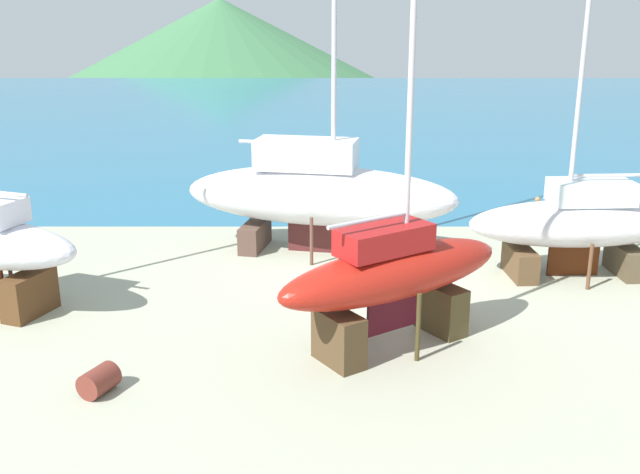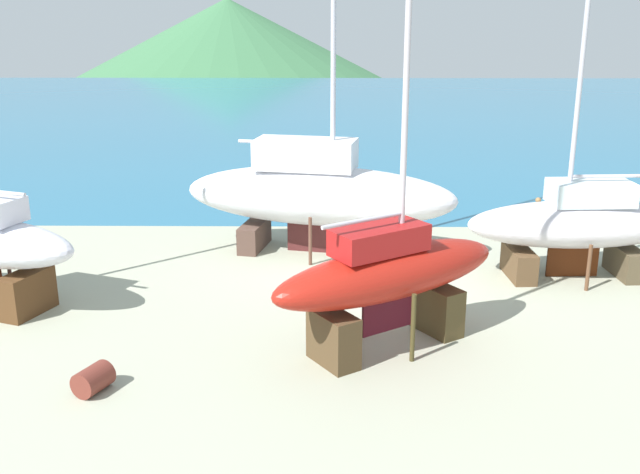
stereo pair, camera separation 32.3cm
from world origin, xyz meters
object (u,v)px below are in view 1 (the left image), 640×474
object	(u,v)px
sailboat_far_slipway	(575,223)
barrel_tipped_center	(97,381)
sailboat_mid_port	(391,274)
worker	(534,216)
sailboat_small_center	(316,193)

from	to	relation	value
sailboat_far_slipway	barrel_tipped_center	size ratio (longest dim) A/B	13.11
sailboat_mid_port	barrel_tipped_center	world-z (taller)	sailboat_mid_port
sailboat_far_slipway	sailboat_mid_port	size ratio (longest dim) A/B	0.93
sailboat_mid_port	worker	size ratio (longest dim) A/B	7.37
sailboat_mid_port	barrel_tipped_center	xyz separation A→B (m)	(-6.83, -2.43, -1.67)
worker	barrel_tipped_center	bearing A→B (deg)	145.85
worker	sailboat_far_slipway	bearing A→B (deg)	-165.93
sailboat_far_slipway	sailboat_small_center	distance (m)	8.74
sailboat_mid_port	worker	bearing A→B (deg)	22.41
sailboat_mid_port	sailboat_small_center	bearing A→B (deg)	69.43
sailboat_far_slipway	sailboat_small_center	xyz separation A→B (m)	(-8.37, 2.47, 0.42)
sailboat_small_center	barrel_tipped_center	xyz separation A→B (m)	(-4.95, -10.31, -1.90)
sailboat_small_center	barrel_tipped_center	world-z (taller)	sailboat_small_center
sailboat_mid_port	worker	xyz separation A→B (m)	(6.44, 9.71, -1.15)
sailboat_mid_port	worker	distance (m)	11.70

